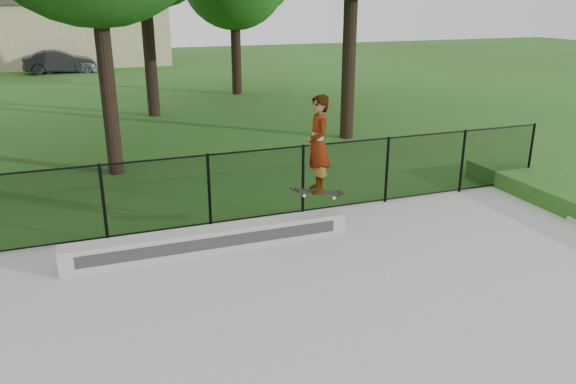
{
  "coord_description": "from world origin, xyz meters",
  "views": [
    {
      "loc": [
        -2.18,
        -4.48,
        4.41
      ],
      "look_at": [
        1.03,
        4.2,
        1.2
      ],
      "focal_mm": 35.0,
      "sensor_mm": 36.0,
      "label": 1
    }
  ],
  "objects_px": {
    "grind_ledge": "(211,240)",
    "car_b": "(59,62)",
    "car_c": "(69,63)",
    "skater_airborne": "(318,146)"
  },
  "relations": [
    {
      "from": "grind_ledge",
      "to": "skater_airborne",
      "type": "bearing_deg",
      "value": -5.39
    },
    {
      "from": "car_c",
      "to": "grind_ledge",
      "type": "bearing_deg",
      "value": -167.16
    },
    {
      "from": "car_b",
      "to": "car_c",
      "type": "bearing_deg",
      "value": -76.52
    },
    {
      "from": "grind_ledge",
      "to": "car_c",
      "type": "bearing_deg",
      "value": 94.68
    },
    {
      "from": "skater_airborne",
      "to": "grind_ledge",
      "type": "bearing_deg",
      "value": 174.61
    },
    {
      "from": "grind_ledge",
      "to": "car_c",
      "type": "distance_m",
      "value": 29.1
    },
    {
      "from": "car_c",
      "to": "car_b",
      "type": "bearing_deg",
      "value": 115.42
    },
    {
      "from": "grind_ledge",
      "to": "car_b",
      "type": "distance_m",
      "value": 28.99
    },
    {
      "from": "car_b",
      "to": "car_c",
      "type": "relative_size",
      "value": 1.11
    },
    {
      "from": "car_c",
      "to": "skater_airborne",
      "type": "distance_m",
      "value": 29.55
    }
  ]
}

